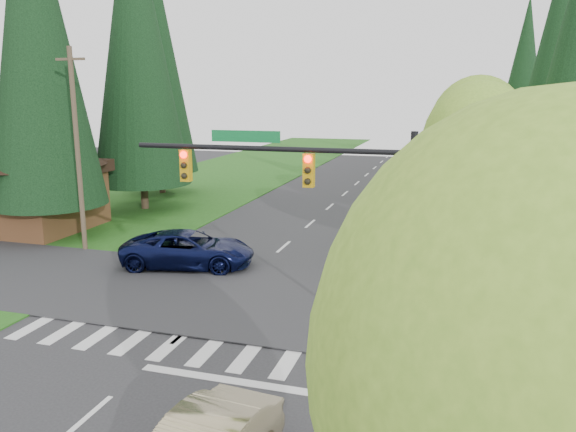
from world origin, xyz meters
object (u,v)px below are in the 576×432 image
at_px(parked_car_d, 422,178).
at_px(parked_car_e, 418,163).
at_px(suv_navy, 188,249).
at_px(parked_car_b, 407,195).
at_px(parked_car_c, 394,195).
at_px(parked_car_a, 377,249).

xyz_separation_m(parked_car_d, parked_car_e, (-1.12, 10.31, 0.06)).
height_order(suv_navy, parked_car_d, suv_navy).
xyz_separation_m(parked_car_b, parked_car_d, (0.48, 8.85, 0.01)).
bearing_deg(parked_car_b, suv_navy, -119.63).
relative_size(parked_car_b, parked_car_c, 1.18).
bearing_deg(parked_car_d, parked_car_b, -86.77).
bearing_deg(parked_car_b, parked_car_a, -95.19).
bearing_deg(parked_car_b, parked_car_c, 169.56).
relative_size(suv_navy, parked_car_d, 1.51).
relative_size(suv_navy, parked_car_c, 1.54).
distance_m(parked_car_b, parked_car_d, 8.86).
height_order(parked_car_b, parked_car_e, parked_car_e).
bearing_deg(parked_car_c, parked_car_d, 78.01).
xyz_separation_m(suv_navy, parked_car_a, (8.19, 3.18, -0.19)).
distance_m(parked_car_c, parked_car_d, 8.87).
bearing_deg(parked_car_c, parked_car_b, -8.54).
distance_m(suv_navy, parked_car_b, 19.73).
distance_m(suv_navy, parked_car_e, 37.85).
distance_m(parked_car_d, parked_car_e, 10.37).
bearing_deg(parked_car_d, suv_navy, -101.80).
height_order(parked_car_b, parked_car_c, parked_car_b).
bearing_deg(parked_car_d, parked_car_e, 102.54).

